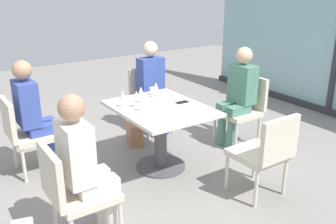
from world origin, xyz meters
name	(u,v)px	position (x,y,z in m)	size (l,w,h in m)	color
ground_plane	(161,167)	(0.00, 0.00, 0.00)	(12.00, 12.00, 0.00)	gray
dining_table_main	(160,124)	(0.00, 0.00, 0.53)	(1.13, 0.90, 0.73)	silver
chair_far_left	(149,96)	(-1.07, 0.50, 0.50)	(0.50, 0.46, 0.87)	beige
chair_front_right	(73,189)	(0.71, -1.27, 0.50)	(0.46, 0.50, 0.87)	beige
chair_near_window	(244,106)	(0.00, 1.27, 0.50)	(0.46, 0.51, 0.87)	beige
chair_front_left	(25,131)	(-0.71, -1.27, 0.50)	(0.46, 0.50, 0.87)	beige
chair_far_right	(266,151)	(1.07, 0.50, 0.50)	(0.50, 0.46, 0.87)	beige
person_far_left	(153,83)	(-0.96, 0.50, 0.70)	(0.39, 0.34, 1.26)	#384C9E
person_front_right	(84,162)	(0.71, -1.16, 0.70)	(0.34, 0.39, 1.26)	silver
person_near_window	(238,92)	(0.00, 1.16, 0.70)	(0.34, 0.39, 1.26)	#4C7F6B
person_front_left	(33,111)	(-0.71, -1.16, 0.70)	(0.34, 0.39, 1.26)	#384C9E
wine_glass_0	(142,99)	(0.01, -0.23, 0.86)	(0.07, 0.07, 0.18)	silver
wine_glass_1	(156,87)	(-0.30, 0.14, 0.86)	(0.07, 0.07, 0.18)	silver
wine_glass_2	(123,95)	(-0.22, -0.34, 0.86)	(0.07, 0.07, 0.18)	silver
wine_glass_3	(141,91)	(-0.25, -0.10, 0.86)	(0.07, 0.07, 0.18)	silver
wine_glass_4	(136,95)	(-0.14, -0.22, 0.86)	(0.07, 0.07, 0.18)	silver
coffee_cup	(153,91)	(-0.42, 0.17, 0.78)	(0.08, 0.08, 0.09)	white
cell_phone_on_table	(182,102)	(0.01, 0.28, 0.73)	(0.07, 0.14, 0.01)	black
handbag_0	(134,134)	(-0.73, 0.07, 0.14)	(0.30, 0.16, 0.28)	#A3704C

